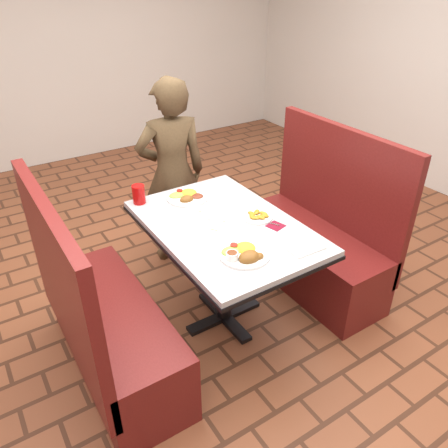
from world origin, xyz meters
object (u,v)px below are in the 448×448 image
Objects in this scene: red_tumbler at (139,194)px; booth_bench_left at (105,327)px; booth_bench_right at (315,243)px; plantain_plate at (257,216)px; far_dinner_plate at (187,195)px; diner_person at (172,174)px; dining_table at (224,237)px; near_dinner_plate at (244,252)px.

booth_bench_left is at bearing -132.16° from red_tumbler.
booth_bench_left is 1.60m from booth_bench_right.
far_dinner_plate is at bearing 116.76° from plantain_plate.
booth_bench_left is at bearing 56.39° from diner_person.
red_tumbler reaches higher than far_dinner_plate.
dining_table is 0.64m from red_tumbler.
booth_bench_right is at bearing 140.73° from diner_person.
plantain_plate is 1.55× the size of red_tumbler.
plantain_plate is (-0.59, -0.05, 0.43)m from booth_bench_right.
dining_table is 0.83× the size of diner_person.
far_dinner_plate is (-0.02, 0.42, 0.12)m from dining_table.
far_dinner_plate reaches higher than plantain_plate.
booth_bench_left is 1.00× the size of booth_bench_right.
booth_bench_right reaches higher than red_tumbler.
red_tumbler is (-0.22, 0.88, 0.03)m from near_dinner_plate.
far_dinner_plate is at bearing 152.92° from booth_bench_right.
red_tumbler reaches higher than near_dinner_plate.
booth_bench_right is 4.33× the size of near_dinner_plate.
diner_person is at bearing 39.78° from red_tumbler.
near_dinner_plate reaches higher than dining_table.
red_tumbler is at bearing 159.19° from far_dinner_plate.
diner_person is 5.25× the size of near_dinner_plate.
far_dinner_plate is at bearing -20.81° from red_tumbler.
red_tumbler is at bearing 104.25° from near_dinner_plate.
plantain_plate is at bearing -2.71° from booth_bench_left.
red_tumbler is (0.48, 0.53, 0.48)m from booth_bench_left.
plantain_plate is at bearing -12.72° from dining_table.
dining_table is 1.01× the size of booth_bench_right.
booth_bench_left is 9.68× the size of red_tumbler.
booth_bench_left reaches higher than red_tumbler.
booth_bench_left and booth_bench_right have the same top height.
booth_bench_left is at bearing 180.00° from booth_bench_right.
booth_bench_right is 1.33m from red_tumbler.
booth_bench_right is 6.26× the size of plantain_plate.
red_tumbler is at bearing 51.78° from diner_person.
near_dinner_plate is 1.01× the size of far_dinner_plate.
booth_bench_left is (-0.80, 0.00, -0.32)m from dining_table.
dining_table is at bearing 180.00° from booth_bench_right.
diner_person is at bearing 81.11° from near_dinner_plate.
plantain_plate is at bearing -47.62° from red_tumbler.
near_dinner_plate is at bearing -135.98° from plantain_plate.
diner_person is (-0.70, 0.88, 0.40)m from booth_bench_right.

